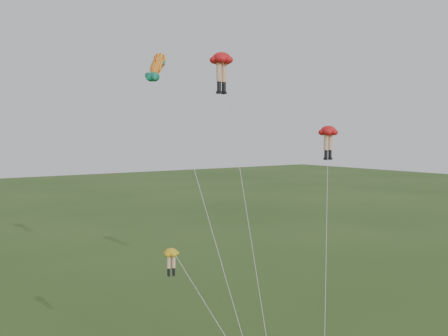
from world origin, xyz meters
TOP-DOWN VIEW (x-y plane):
  - legs_kite_red_high at (2.13, 7.81)m, footprint 4.81×11.28m
  - legs_kite_red_mid at (9.02, 4.00)m, footprint 6.60×6.12m
  - legs_kite_yellow at (-6.00, 0.30)m, footprint 4.79×2.90m
  - fish_kite at (-2.28, 9.15)m, footprint 2.45×10.81m

SIDE VIEW (x-z plane):
  - legs_kite_yellow at x=-6.00m, z-range 3.27..11.47m
  - legs_kite_red_mid at x=9.02m, z-range 6.54..21.15m
  - fish_kite at x=-2.28m, z-range 8.63..28.44m
  - legs_kite_red_high at x=2.13m, z-range 9.06..28.86m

